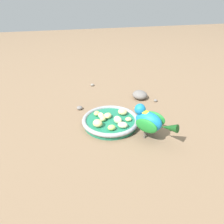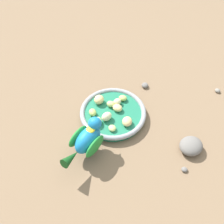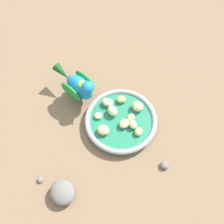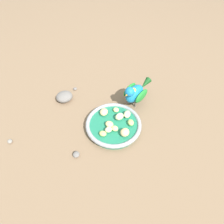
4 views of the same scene
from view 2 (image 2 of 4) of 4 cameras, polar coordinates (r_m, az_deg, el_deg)
name	(u,v)px [view 2 (image 2 of 4)]	position (r m, az deg, el deg)	size (l,w,h in m)	color
ground_plane	(113,111)	(0.92, 0.26, 0.17)	(4.00, 4.00, 0.00)	#7A6047
feeding_bowl	(113,114)	(0.89, 0.20, -0.34)	(0.21, 0.21, 0.03)	#1E7251
apple_piece_0	(107,117)	(0.86, -1.09, -0.93)	(0.03, 0.03, 0.03)	beige
apple_piece_1	(127,121)	(0.85, 3.06, -1.92)	(0.03, 0.03, 0.02)	#E5C67F
apple_piece_2	(99,100)	(0.91, -2.64, 2.51)	(0.03, 0.03, 0.03)	#E5C67F
apple_piece_3	(117,108)	(0.89, 1.10, 0.84)	(0.03, 0.03, 0.02)	#E5C67F
apple_piece_4	(97,122)	(0.85, -2.97, -1.97)	(0.03, 0.03, 0.02)	beige
apple_piece_5	(123,98)	(0.92, 2.19, 2.81)	(0.03, 0.02, 0.02)	#B2CC66
apple_piece_6	(93,112)	(0.88, -3.93, -0.06)	(0.03, 0.02, 0.02)	#B2CC66
apple_piece_7	(112,128)	(0.84, 0.04, -3.26)	(0.02, 0.02, 0.01)	#C6D17A
apple_piece_8	(111,104)	(0.90, -0.29, 1.62)	(0.03, 0.02, 0.02)	#C6D17A
apple_piece_9	(117,102)	(0.90, 1.09, 2.08)	(0.03, 0.02, 0.02)	beige
parrot	(87,139)	(0.78, -5.05, -5.52)	(0.14, 0.13, 0.11)	#59544C
rock_large	(191,146)	(0.85, 15.63, -6.61)	(0.07, 0.06, 0.04)	slate
pebble_0	(145,85)	(0.99, 6.65, 5.37)	(0.02, 0.02, 0.02)	slate
pebble_1	(218,91)	(1.04, 20.49, 4.06)	(0.02, 0.02, 0.01)	gray
pebble_2	(184,169)	(0.82, 14.38, -11.16)	(0.02, 0.02, 0.01)	slate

